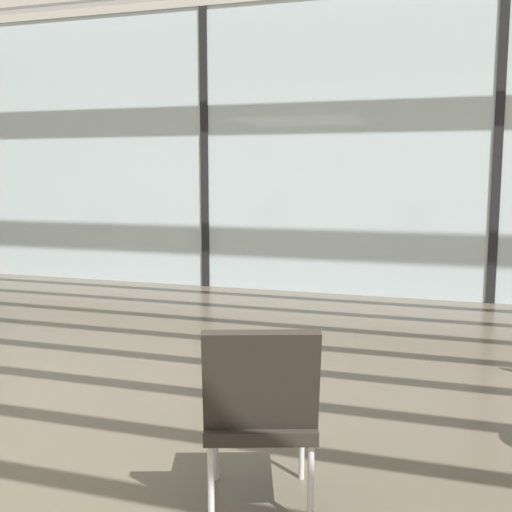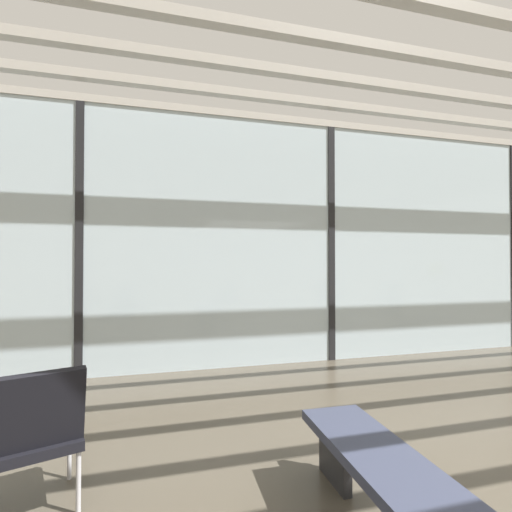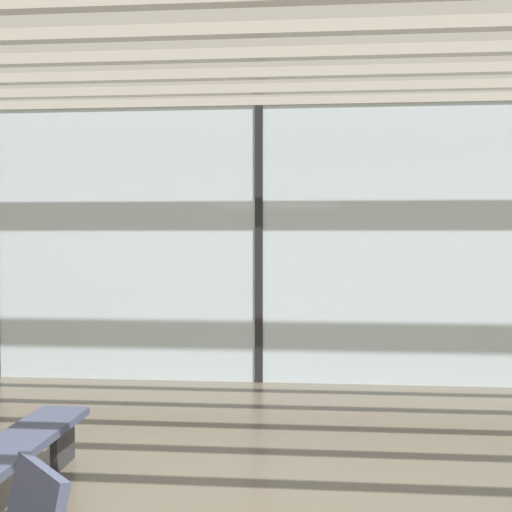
# 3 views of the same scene
# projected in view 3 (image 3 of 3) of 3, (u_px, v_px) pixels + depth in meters

# --- Properties ---
(glass_curtain_wall) EXTENTS (14.00, 0.08, 3.52)m
(glass_curtain_wall) POSITION_uv_depth(u_px,v_px,m) (259.00, 245.00, 7.51)
(glass_curtain_wall) COLOR silver
(glass_curtain_wall) RESTS_ON ground
(window_mullion_1) EXTENTS (0.10, 0.12, 3.52)m
(window_mullion_1) POSITION_uv_depth(u_px,v_px,m) (259.00, 245.00, 7.51)
(window_mullion_1) COLOR black
(window_mullion_1) RESTS_ON ground
(parked_airplane) EXTENTS (13.41, 4.48, 4.48)m
(parked_airplane) POSITION_uv_depth(u_px,v_px,m) (292.00, 218.00, 12.74)
(parked_airplane) COLOR #B2BCD6
(parked_airplane) RESTS_ON ground
(waiting_bench) EXTENTS (0.44, 1.70, 0.47)m
(waiting_bench) POSITION_uv_depth(u_px,v_px,m) (21.00, 452.00, 4.15)
(waiting_bench) COLOR #33384C
(waiting_bench) RESTS_ON ground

